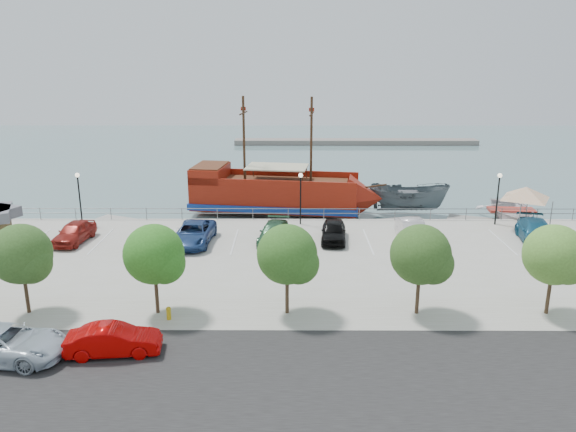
{
  "coord_description": "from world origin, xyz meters",
  "views": [
    {
      "loc": [
        -0.83,
        -37.67,
        13.55
      ],
      "look_at": [
        -1.0,
        2.0,
        2.0
      ],
      "focal_mm": 35.0,
      "sensor_mm": 36.0,
      "label": 1
    }
  ],
  "objects": [
    {
      "name": "canopy_tent",
      "position": [
        17.88,
        5.65,
        3.37
      ],
      "size": [
        5.71,
        5.71,
        3.87
      ],
      "rotation": [
        0.0,
        0.0,
        0.27
      ],
      "color": "slate",
      "rests_on": "land_slab"
    },
    {
      "name": "lamp_post_mid",
      "position": [
        0.0,
        6.5,
        2.94
      ],
      "size": [
        0.36,
        0.36,
        4.28
      ],
      "color": "black",
      "rests_on": "land_slab"
    },
    {
      "name": "seawall_railing",
      "position": [
        0.0,
        7.8,
        0.53
      ],
      "size": [
        50.0,
        0.06,
        1.0
      ],
      "color": "slate",
      "rests_on": "land_slab"
    },
    {
      "name": "parked_car_c",
      "position": [
        -7.96,
        1.59,
        0.78
      ],
      "size": [
        2.93,
        5.76,
        1.56
      ],
      "primitive_type": "imported",
      "rotation": [
        0.0,
        0.0,
        -0.06
      ],
      "color": "navy",
      "rests_on": "land_slab"
    },
    {
      "name": "pirate_ship",
      "position": [
        -0.97,
        12.95,
        0.9
      ],
      "size": [
        18.19,
        7.26,
        11.34
      ],
      "rotation": [
        0.0,
        0.0,
        -0.14
      ],
      "color": "maroon",
      "rests_on": "ground"
    },
    {
      "name": "street_van",
      "position": [
        -13.91,
        -14.76,
        0.79
      ],
      "size": [
        5.93,
        3.16,
        1.59
      ],
      "primitive_type": "imported",
      "rotation": [
        0.0,
        0.0,
        1.48
      ],
      "color": "silver",
      "rests_on": "street"
    },
    {
      "name": "dock_east",
      "position": [
        16.82,
        9.2,
        -0.78
      ],
      "size": [
        7.85,
        4.88,
        0.43
      ],
      "primitive_type": "cube",
      "rotation": [
        0.0,
        0.0,
        -0.39
      ],
      "color": "gray",
      "rests_on": "ground"
    },
    {
      "name": "tree_e",
      "position": [
        6.15,
        -10.07,
        3.3
      ],
      "size": [
        3.3,
        3.2,
        5.0
      ],
      "color": "#473321",
      "rests_on": "sidewalk"
    },
    {
      "name": "fire_hydrant",
      "position": [
        -7.23,
        -10.8,
        0.41
      ],
      "size": [
        0.26,
        0.26,
        0.76
      ],
      "rotation": [
        0.0,
        0.0,
        0.01
      ],
      "color": "gold",
      "rests_on": "sidewalk"
    },
    {
      "name": "parked_car_h",
      "position": [
        17.38,
        1.86,
        0.82
      ],
      "size": [
        3.3,
        5.96,
        1.63
      ],
      "primitive_type": "imported",
      "rotation": [
        0.0,
        0.0,
        -0.19
      ],
      "color": "#1A5879",
      "rests_on": "land_slab"
    },
    {
      "name": "speedboat",
      "position": [
        18.88,
        10.46,
        -0.25
      ],
      "size": [
        5.75,
        7.62,
        1.49
      ],
      "primitive_type": "imported",
      "rotation": [
        0.0,
        0.0,
        -0.09
      ],
      "color": "silver",
      "rests_on": "ground"
    },
    {
      "name": "tree_d",
      "position": [
        -0.85,
        -10.07,
        3.3
      ],
      "size": [
        3.3,
        3.2,
        5.0
      ],
      "color": "#473321",
      "rests_on": "sidewalk"
    },
    {
      "name": "street",
      "position": [
        0.0,
        -16.0,
        0.01
      ],
      "size": [
        100.0,
        8.0,
        0.04
      ],
      "primitive_type": "cube",
      "color": "black",
      "rests_on": "land_slab"
    },
    {
      "name": "tree_f",
      "position": [
        13.15,
        -10.07,
        3.3
      ],
      "size": [
        3.3,
        3.2,
        5.0
      ],
      "color": "#473321",
      "rests_on": "sidewalk"
    },
    {
      "name": "dock_mid",
      "position": [
        7.65,
        9.2,
        -0.8
      ],
      "size": [
        7.21,
        3.91,
        0.4
      ],
      "primitive_type": "cube",
      "rotation": [
        0.0,
        0.0,
        0.29
      ],
      "color": "gray",
      "rests_on": "ground"
    },
    {
      "name": "tree_c",
      "position": [
        -7.85,
        -10.07,
        3.3
      ],
      "size": [
        3.3,
        3.2,
        5.0
      ],
      "color": "#473321",
      "rests_on": "sidewalk"
    },
    {
      "name": "parked_car_a",
      "position": [
        -16.87,
        1.84,
        0.77
      ],
      "size": [
        2.31,
        4.71,
        1.55
      ],
      "primitive_type": "imported",
      "rotation": [
        0.0,
        0.0,
        -0.11
      ],
      "color": "maroon",
      "rests_on": "land_slab"
    },
    {
      "name": "tree_b",
      "position": [
        -14.85,
        -10.07,
        3.3
      ],
      "size": [
        3.3,
        3.2,
        5.0
      ],
      "color": "#473321",
      "rests_on": "sidewalk"
    },
    {
      "name": "sidewalk",
      "position": [
        0.0,
        -10.0,
        0.01
      ],
      "size": [
        100.0,
        4.0,
        0.05
      ],
      "primitive_type": "cube",
      "color": "gray",
      "rests_on": "land_slab"
    },
    {
      "name": "ground",
      "position": [
        0.0,
        0.0,
        -1.0
      ],
      "size": [
        160.0,
        160.0,
        0.0
      ],
      "primitive_type": "plane",
      "color": "slate"
    },
    {
      "name": "lamp_post_right",
      "position": [
        16.0,
        6.5,
        2.94
      ],
      "size": [
        0.36,
        0.36,
        4.28
      ],
      "color": "black",
      "rests_on": "land_slab"
    },
    {
      "name": "dock_west",
      "position": [
        -14.85,
        9.2,
        -0.81
      ],
      "size": [
        6.98,
        4.59,
        0.39
      ],
      "primitive_type": "cube",
      "rotation": [
        0.0,
        0.0,
        -0.43
      ],
      "color": "gray",
      "rests_on": "ground"
    },
    {
      "name": "parked_car_e",
      "position": [
        2.4,
        2.19,
        0.77
      ],
      "size": [
        2.19,
        4.63,
        1.53
      ],
      "primitive_type": "imported",
      "rotation": [
        0.0,
        0.0,
        -0.09
      ],
      "color": "black",
      "rests_on": "land_slab"
    },
    {
      "name": "lamp_post_left",
      "position": [
        -18.0,
        6.5,
        2.94
      ],
      "size": [
        0.36,
        0.36,
        4.28
      ],
      "color": "black",
      "rests_on": "land_slab"
    },
    {
      "name": "far_shore",
      "position": [
        10.0,
        55.0,
        -0.6
      ],
      "size": [
        40.0,
        3.0,
        0.8
      ],
      "primitive_type": "cube",
      "color": "gray",
      "rests_on": "ground"
    },
    {
      "name": "patrol_boat",
      "position": [
        10.11,
        12.65,
        0.41
      ],
      "size": [
        7.69,
        4.18,
        2.82
      ],
      "primitive_type": "imported",
      "rotation": [
        0.0,
        0.0,
        1.36
      ],
      "color": "#505A5F",
      "rests_on": "ground"
    },
    {
      "name": "street_sedan",
      "position": [
        -9.05,
        -14.3,
        0.72
      ],
      "size": [
        4.49,
        2.0,
        1.43
      ],
      "primitive_type": "imported",
      "rotation": [
        0.0,
        0.0,
        1.68
      ],
      "color": "#B50403",
      "rests_on": "street"
    },
    {
      "name": "parked_car_f",
      "position": [
        8.27,
        2.12,
        0.79
      ],
      "size": [
        1.87,
        4.87,
        1.58
      ],
      "primitive_type": "imported",
      "rotation": [
        0.0,
        0.0,
        0.04
      ],
      "color": "beige",
      "rests_on": "land_slab"
    },
    {
      "name": "parked_car_d",
      "position": [
        -2.05,
        1.98,
        0.71
      ],
      "size": [
        2.63,
        5.1,
        1.42
      ],
      "primitive_type": "imported",
      "rotation": [
        0.0,
        0.0,
        -0.14
      ],
      "color": "#265333",
      "rests_on": "land_slab"
    }
  ]
}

